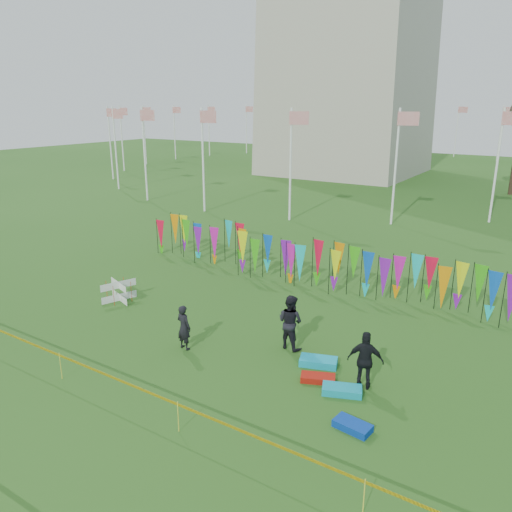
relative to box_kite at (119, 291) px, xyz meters
The scene contains 12 objects.
ground 6.11m from the box_kite, 30.46° to the right, with size 160.00×160.00×0.00m, color #245016.
flagpole_ring 45.89m from the box_kite, 101.02° to the left, with size 57.40×56.16×8.00m.
banner_row 8.48m from the box_kite, 49.09° to the left, with size 18.64×0.64×2.16m.
caution_tape_near 7.44m from the box_kite, 47.44° to the right, with size 26.00×0.02×0.90m.
box_kite is the anchor object (origin of this frame).
person_left 5.62m from the box_kite, 19.04° to the right, with size 0.60×0.44×1.63m, color black.
person_mid 8.40m from the box_kite, ahead, with size 0.96×0.59×1.97m, color black.
person_right 11.58m from the box_kite, ahead, with size 1.08×0.61×1.84m, color black.
kite_bag_turquoise 9.80m from the box_kite, ahead, with size 1.22×0.61×0.24m, color #0DACCE.
kite_bag_blue 12.40m from the box_kite, 13.54° to the right, with size 0.99×0.52×0.21m, color #0A39A8.
kite_bag_red 10.29m from the box_kite, ahead, with size 1.06×0.49×0.19m, color #B1170B.
kite_bag_teal 11.22m from the box_kite, ahead, with size 1.16×0.56×0.22m, color #0DA2B9.
Camera 1 is at (10.79, -10.70, 8.29)m, focal length 35.00 mm.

